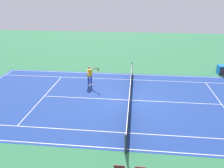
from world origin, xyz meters
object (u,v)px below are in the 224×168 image
Objects in this scene: tennis_net at (130,94)px; tennis_ball at (54,91)px; tennis_player_near at (90,75)px; equipment_cart_tarped at (224,70)px.

tennis_ball is (5.97, -0.93, -0.46)m from tennis_net.
tennis_player_near is at bearing -35.99° from tennis_net.
tennis_player_near is (3.37, -2.45, 0.44)m from tennis_net.
tennis_player_near is 25.71× the size of tennis_ball.
tennis_net is 177.27× the size of tennis_ball.
tennis_player_near is 1.36× the size of equipment_cart_tarped.
tennis_net is at bearing 144.01° from tennis_player_near.
tennis_net is 9.36× the size of equipment_cart_tarped.
tennis_net is 6.89× the size of tennis_player_near.
tennis_ball is at bearing -8.82° from tennis_net.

